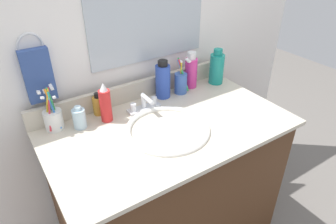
{
  "coord_description": "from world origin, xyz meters",
  "views": [
    {
      "loc": [
        -0.59,
        -0.89,
        1.5
      ],
      "look_at": [
        -0.01,
        0.0,
        0.84
      ],
      "focal_mm": 32.22,
      "sensor_mm": 36.0,
      "label": 1
    }
  ],
  "objects_px": {
    "bottle_oil_amber": "(98,105)",
    "cup_white_ceramic": "(53,118)",
    "bottle_spray_red": "(105,104)",
    "bottle_mouthwash_teal": "(217,68)",
    "cup_blue_plastic": "(181,82)",
    "bottle_soap_pink": "(191,71)",
    "hand_towel": "(38,76)",
    "faucet": "(144,105)",
    "bottle_shampoo_blue": "(163,80)",
    "bottle_gel_clear": "(79,118)"
  },
  "relations": [
    {
      "from": "bottle_oil_amber",
      "to": "cup_white_ceramic",
      "type": "height_order",
      "value": "cup_white_ceramic"
    },
    {
      "from": "bottle_spray_red",
      "to": "bottle_mouthwash_teal",
      "type": "height_order",
      "value": "bottle_mouthwash_teal"
    },
    {
      "from": "bottle_oil_amber",
      "to": "cup_blue_plastic",
      "type": "relative_size",
      "value": 0.55
    },
    {
      "from": "cup_blue_plastic",
      "to": "bottle_soap_pink",
      "type": "bearing_deg",
      "value": 18.32
    },
    {
      "from": "cup_blue_plastic",
      "to": "hand_towel",
      "type": "bearing_deg",
      "value": 171.85
    },
    {
      "from": "faucet",
      "to": "bottle_oil_amber",
      "type": "bearing_deg",
      "value": 155.65
    },
    {
      "from": "bottle_oil_amber",
      "to": "bottle_soap_pink",
      "type": "xyz_separation_m",
      "value": [
        0.51,
        -0.01,
        0.04
      ]
    },
    {
      "from": "faucet",
      "to": "bottle_soap_pink",
      "type": "xyz_separation_m",
      "value": [
        0.32,
        0.08,
        0.06
      ]
    },
    {
      "from": "hand_towel",
      "to": "bottle_shampoo_blue",
      "type": "distance_m",
      "value": 0.56
    },
    {
      "from": "faucet",
      "to": "bottle_spray_red",
      "type": "relative_size",
      "value": 0.88
    },
    {
      "from": "hand_towel",
      "to": "cup_blue_plastic",
      "type": "height_order",
      "value": "hand_towel"
    },
    {
      "from": "bottle_soap_pink",
      "to": "bottle_gel_clear",
      "type": "bearing_deg",
      "value": -175.38
    },
    {
      "from": "bottle_mouthwash_teal",
      "to": "cup_white_ceramic",
      "type": "height_order",
      "value": "cup_white_ceramic"
    },
    {
      "from": "bottle_mouthwash_teal",
      "to": "hand_towel",
      "type": "bearing_deg",
      "value": 173.33
    },
    {
      "from": "faucet",
      "to": "cup_blue_plastic",
      "type": "distance_m",
      "value": 0.25
    },
    {
      "from": "bottle_spray_red",
      "to": "bottle_shampoo_blue",
      "type": "bearing_deg",
      "value": 8.49
    },
    {
      "from": "bottle_soap_pink",
      "to": "bottle_gel_clear",
      "type": "relative_size",
      "value": 1.9
    },
    {
      "from": "bottle_soap_pink",
      "to": "cup_blue_plastic",
      "type": "distance_m",
      "value": 0.09
    },
    {
      "from": "hand_towel",
      "to": "bottle_gel_clear",
      "type": "xyz_separation_m",
      "value": [
        0.1,
        -0.11,
        -0.17
      ]
    },
    {
      "from": "bottle_mouthwash_teal",
      "to": "bottle_oil_amber",
      "type": "relative_size",
      "value": 1.82
    },
    {
      "from": "bottle_shampoo_blue",
      "to": "cup_blue_plastic",
      "type": "bearing_deg",
      "value": -7.86
    },
    {
      "from": "bottle_gel_clear",
      "to": "cup_white_ceramic",
      "type": "xyz_separation_m",
      "value": [
        -0.09,
        0.05,
        0.01
      ]
    },
    {
      "from": "bottle_spray_red",
      "to": "bottle_gel_clear",
      "type": "height_order",
      "value": "bottle_spray_red"
    },
    {
      "from": "hand_towel",
      "to": "bottle_spray_red",
      "type": "distance_m",
      "value": 0.29
    },
    {
      "from": "cup_blue_plastic",
      "to": "cup_white_ceramic",
      "type": "xyz_separation_m",
      "value": [
        -0.63,
        0.03,
        -0.01
      ]
    },
    {
      "from": "bottle_mouthwash_teal",
      "to": "bottle_shampoo_blue",
      "type": "xyz_separation_m",
      "value": [
        -0.32,
        0.02,
        0.0
      ]
    },
    {
      "from": "bottle_spray_red",
      "to": "cup_blue_plastic",
      "type": "distance_m",
      "value": 0.42
    },
    {
      "from": "bottle_oil_amber",
      "to": "faucet",
      "type": "bearing_deg",
      "value": -24.35
    },
    {
      "from": "bottle_mouthwash_teal",
      "to": "bottle_soap_pink",
      "type": "relative_size",
      "value": 0.99
    },
    {
      "from": "bottle_oil_amber",
      "to": "bottle_gel_clear",
      "type": "bearing_deg",
      "value": -151.51
    },
    {
      "from": "bottle_oil_amber",
      "to": "hand_towel",
      "type": "bearing_deg",
      "value": 165.05
    },
    {
      "from": "bottle_spray_red",
      "to": "bottle_soap_pink",
      "type": "height_order",
      "value": "bottle_soap_pink"
    },
    {
      "from": "bottle_mouthwash_teal",
      "to": "faucet",
      "type": "bearing_deg",
      "value": -175.09
    },
    {
      "from": "bottle_soap_pink",
      "to": "bottle_shampoo_blue",
      "type": "bearing_deg",
      "value": -175.73
    },
    {
      "from": "hand_towel",
      "to": "bottle_shampoo_blue",
      "type": "height_order",
      "value": "hand_towel"
    },
    {
      "from": "bottle_mouthwash_teal",
      "to": "cup_blue_plastic",
      "type": "distance_m",
      "value": 0.23
    },
    {
      "from": "bottle_shampoo_blue",
      "to": "bottle_mouthwash_teal",
      "type": "bearing_deg",
      "value": -4.12
    },
    {
      "from": "bottle_shampoo_blue",
      "to": "cup_blue_plastic",
      "type": "distance_m",
      "value": 0.1
    },
    {
      "from": "hand_towel",
      "to": "bottle_soap_pink",
      "type": "bearing_deg",
      "value": -5.08
    },
    {
      "from": "faucet",
      "to": "bottle_mouthwash_teal",
      "type": "relative_size",
      "value": 0.84
    },
    {
      "from": "bottle_gel_clear",
      "to": "bottle_shampoo_blue",
      "type": "bearing_deg",
      "value": 4.76
    },
    {
      "from": "hand_towel",
      "to": "cup_white_ceramic",
      "type": "height_order",
      "value": "hand_towel"
    },
    {
      "from": "hand_towel",
      "to": "cup_blue_plastic",
      "type": "relative_size",
      "value": 1.17
    },
    {
      "from": "bottle_mouthwash_teal",
      "to": "bottle_gel_clear",
      "type": "xyz_separation_m",
      "value": [
        -0.76,
        -0.01,
        -0.04
      ]
    },
    {
      "from": "hand_towel",
      "to": "cup_blue_plastic",
      "type": "xyz_separation_m",
      "value": [
        0.64,
        -0.09,
        -0.16
      ]
    },
    {
      "from": "bottle_spray_red",
      "to": "bottle_shampoo_blue",
      "type": "height_order",
      "value": "bottle_shampoo_blue"
    },
    {
      "from": "faucet",
      "to": "cup_white_ceramic",
      "type": "xyz_separation_m",
      "value": [
        -0.39,
        0.08,
        0.02
      ]
    },
    {
      "from": "bottle_mouthwash_teal",
      "to": "bottle_soap_pink",
      "type": "bearing_deg",
      "value": 165.48
    },
    {
      "from": "bottle_spray_red",
      "to": "bottle_mouthwash_teal",
      "type": "relative_size",
      "value": 0.95
    },
    {
      "from": "bottle_oil_amber",
      "to": "bottle_soap_pink",
      "type": "distance_m",
      "value": 0.51
    }
  ]
}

